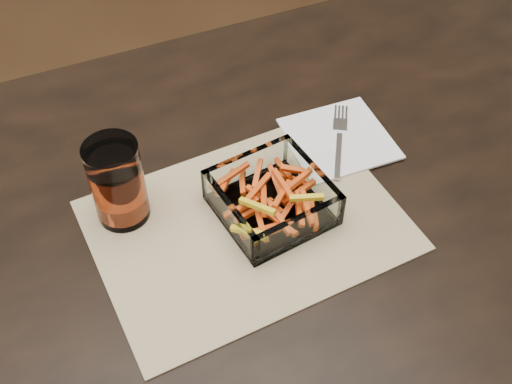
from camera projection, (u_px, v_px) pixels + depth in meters
dining_table at (237, 238)px, 1.06m from camera, size 1.60×0.90×0.75m
placemat at (247, 225)px, 0.96m from camera, size 0.47×0.36×0.00m
glass_bowl at (272, 200)px, 0.96m from camera, size 0.17×0.17×0.06m
tumbler at (118, 185)px, 0.93m from camera, size 0.08×0.08×0.14m
napkin at (339, 138)px, 1.08m from camera, size 0.17×0.17×0.00m
fork at (339, 138)px, 1.08m from camera, size 0.11×0.16×0.00m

